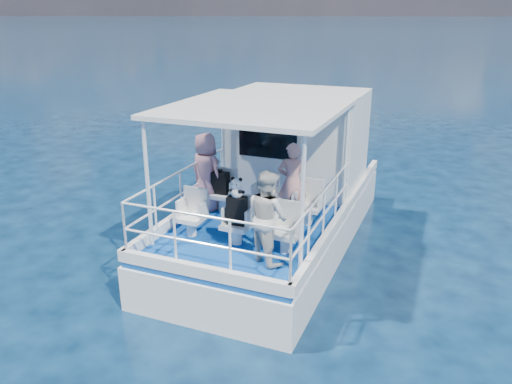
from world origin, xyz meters
TOP-DOWN VIEW (x-y plane):
  - ground at (0.00, 0.00)m, footprint 2000.00×2000.00m
  - hull at (0.00, 1.00)m, footprint 3.00×7.00m
  - deck at (0.00, 1.00)m, footprint 2.90×6.90m
  - cabin at (0.00, 2.30)m, footprint 2.85×2.00m
  - canopy at (0.00, -0.20)m, footprint 3.00×3.20m
  - canopy_posts at (0.00, -0.25)m, footprint 2.77×2.97m
  - railings at (0.00, -0.58)m, footprint 2.84×3.59m
  - seat_port_fwd at (-0.90, 0.20)m, footprint 0.48×0.46m
  - seat_center_fwd at (0.00, 0.20)m, footprint 0.48×0.46m
  - seat_stbd_fwd at (0.90, 0.20)m, footprint 0.48×0.46m
  - seat_port_aft at (-0.90, -1.10)m, footprint 0.48×0.46m
  - seat_center_aft at (0.00, -1.10)m, footprint 0.48×0.46m
  - seat_stbd_aft at (0.90, -1.10)m, footprint 0.48×0.46m
  - passenger_port_fwd at (-1.25, 0.18)m, footprint 0.69×0.58m
  - passenger_stbd_fwd at (0.56, 0.24)m, footprint 0.64×0.50m
  - passenger_stbd_aft at (0.72, -1.49)m, footprint 0.94×0.89m
  - backpack_port at (-0.93, 0.18)m, footprint 0.34×0.19m
  - backpack_center at (0.02, -1.12)m, footprint 0.33×0.18m
  - compact_camera at (-0.94, 0.19)m, footprint 0.10×0.06m
  - panda at (0.03, -1.13)m, footprint 0.23×0.19m

SIDE VIEW (x-z plane):
  - ground at x=0.00m, z-range 0.00..0.00m
  - hull at x=0.00m, z-range -0.80..0.80m
  - deck at x=0.00m, z-range 0.80..0.90m
  - seat_port_fwd at x=-0.90m, z-range 0.90..1.28m
  - seat_center_fwd at x=0.00m, z-range 0.90..1.28m
  - seat_stbd_fwd at x=0.90m, z-range 0.90..1.28m
  - seat_port_aft at x=-0.90m, z-range 0.90..1.28m
  - seat_center_aft at x=0.00m, z-range 0.90..1.28m
  - seat_stbd_aft at x=0.90m, z-range 0.90..1.28m
  - railings at x=0.00m, z-range 0.90..1.90m
  - backpack_port at x=-0.93m, z-range 1.28..1.72m
  - backpack_center at x=0.02m, z-range 1.28..1.77m
  - passenger_stbd_aft at x=0.72m, z-range 0.90..2.43m
  - passenger_stbd_fwd at x=0.56m, z-range 0.90..2.46m
  - passenger_port_fwd at x=-1.25m, z-range 0.90..2.49m
  - compact_camera at x=-0.94m, z-range 1.72..1.78m
  - panda at x=0.03m, z-range 1.77..2.13m
  - cabin at x=0.00m, z-range 0.90..3.10m
  - canopy_posts at x=0.00m, z-range 0.90..3.10m
  - canopy at x=0.00m, z-range 3.10..3.18m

